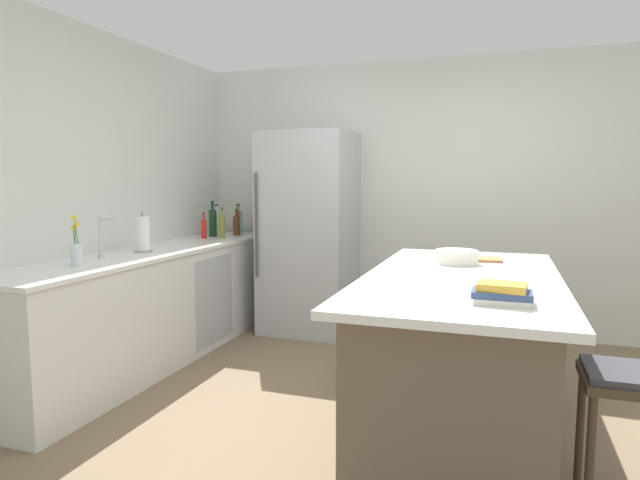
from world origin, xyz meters
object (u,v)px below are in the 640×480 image
(mixing_bowl, at_px, (457,257))
(gin_bottle, at_px, (239,221))
(refrigerator, at_px, (309,233))
(soda_bottle, at_px, (217,223))
(paper_towel_roll, at_px, (143,235))
(cutting_board, at_px, (478,259))
(syrup_bottle, at_px, (237,225))
(sink_faucet, at_px, (102,236))
(cookbook_stack, at_px, (502,294))
(flower_vase, at_px, (76,250))
(vinegar_bottle, at_px, (237,222))
(wine_bottle, at_px, (213,222))
(olive_oil_bottle, at_px, (222,226))
(kitchen_island, at_px, (460,352))
(hot_sauce_bottle, at_px, (204,229))
(bar_stool, at_px, (627,398))

(mixing_bowl, bearing_deg, gin_bottle, 147.51)
(refrigerator, relative_size, soda_bottle, 6.15)
(paper_towel_roll, relative_size, cutting_board, 0.99)
(gin_bottle, height_order, syrup_bottle, gin_bottle)
(sink_faucet, height_order, cookbook_stack, sink_faucet)
(sink_faucet, relative_size, flower_vase, 0.90)
(vinegar_bottle, height_order, soda_bottle, vinegar_bottle)
(syrup_bottle, distance_m, wine_bottle, 0.25)
(cutting_board, bearing_deg, vinegar_bottle, 153.80)
(refrigerator, distance_m, olive_oil_bottle, 0.84)
(gin_bottle, relative_size, wine_bottle, 0.87)
(kitchen_island, bearing_deg, sink_faucet, -178.76)
(flower_vase, distance_m, hot_sauce_bottle, 1.72)
(bar_stool, height_order, vinegar_bottle, vinegar_bottle)
(refrigerator, xyz_separation_m, syrup_bottle, (-0.77, -0.01, 0.06))
(paper_towel_roll, xyz_separation_m, syrup_bottle, (0.10, 1.36, -0.03))
(vinegar_bottle, relative_size, wine_bottle, 0.89)
(kitchen_island, height_order, vinegar_bottle, vinegar_bottle)
(olive_oil_bottle, relative_size, cutting_board, 0.91)
(bar_stool, distance_m, cutting_board, 1.46)
(gin_bottle, bearing_deg, cutting_board, -27.66)
(syrup_bottle, relative_size, olive_oil_bottle, 0.91)
(paper_towel_roll, relative_size, cookbook_stack, 1.24)
(hot_sauce_bottle, bearing_deg, wine_bottle, 93.56)
(sink_faucet, distance_m, cutting_board, 2.62)
(soda_bottle, bearing_deg, refrigerator, 5.91)
(syrup_bottle, xyz_separation_m, cutting_board, (2.39, -1.10, -0.08))
(refrigerator, height_order, mixing_bowl, refrigerator)
(gin_bottle, height_order, vinegar_bottle, vinegar_bottle)
(kitchen_island, height_order, hot_sauce_bottle, hot_sauce_bottle)
(gin_bottle, relative_size, olive_oil_bottle, 1.06)
(refrigerator, relative_size, bar_stool, 2.86)
(syrup_bottle, bearing_deg, refrigerator, 1.02)
(cutting_board, bearing_deg, wine_bottle, 160.19)
(syrup_bottle, xyz_separation_m, soda_bottle, (-0.17, -0.08, 0.02))
(olive_oil_bottle, bearing_deg, cutting_board, -18.83)
(bar_stool, distance_m, cookbook_stack, 0.67)
(olive_oil_bottle, relative_size, hot_sauce_bottle, 1.17)
(flower_vase, distance_m, cutting_board, 2.64)
(sink_faucet, xyz_separation_m, gin_bottle, (0.07, 1.94, -0.03))
(cookbook_stack, xyz_separation_m, mixing_bowl, (-0.28, 1.09, 0.00))
(cutting_board, bearing_deg, gin_bottle, 152.34)
(syrup_bottle, relative_size, soda_bottle, 0.85)
(syrup_bottle, height_order, cutting_board, syrup_bottle)
(gin_bottle, bearing_deg, kitchen_island, -38.17)
(refrigerator, bearing_deg, sink_faucet, -117.50)
(refrigerator, xyz_separation_m, cutting_board, (1.62, -1.12, -0.02))
(vinegar_bottle, distance_m, hot_sauce_bottle, 0.48)
(vinegar_bottle, height_order, olive_oil_bottle, vinegar_bottle)
(refrigerator, height_order, gin_bottle, refrigerator)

